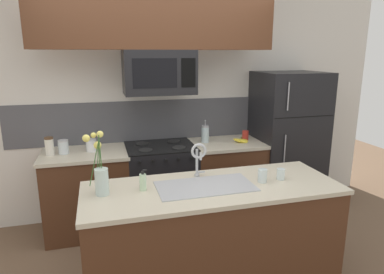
{
  "coord_description": "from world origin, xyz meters",
  "views": [
    {
      "loc": [
        -0.64,
        -2.74,
        1.93
      ],
      "look_at": [
        0.19,
        0.27,
        1.16
      ],
      "focal_mm": 32.0,
      "sensor_mm": 36.0,
      "label": 1
    }
  ],
  "objects": [
    {
      "name": "ground_plane",
      "position": [
        0.0,
        0.0,
        0.0
      ],
      "size": [
        10.0,
        10.0,
        0.0
      ],
      "primitive_type": "plane",
      "color": "brown"
    },
    {
      "name": "rear_partition",
      "position": [
        0.3,
        1.28,
        1.3
      ],
      "size": [
        5.2,
        0.1,
        2.6
      ],
      "primitive_type": "cube",
      "color": "silver",
      "rests_on": "ground"
    },
    {
      "name": "splash_band",
      "position": [
        0.0,
        1.22,
        1.15
      ],
      "size": [
        3.31,
        0.01,
        0.48
      ],
      "primitive_type": "cube",
      "color": "#4C4C51",
      "rests_on": "rear_partition"
    },
    {
      "name": "back_counter_left",
      "position": [
        -0.81,
        0.9,
        0.46
      ],
      "size": [
        0.9,
        0.65,
        0.91
      ],
      "color": "#4C2B19",
      "rests_on": "ground"
    },
    {
      "name": "back_counter_right",
      "position": [
        0.79,
        0.9,
        0.46
      ],
      "size": [
        0.85,
        0.65,
        0.91
      ],
      "color": "#4C2B19",
      "rests_on": "ground"
    },
    {
      "name": "stove_range",
      "position": [
        0.0,
        0.9,
        0.46
      ],
      "size": [
        0.76,
        0.64,
        0.93
      ],
      "color": "black",
      "rests_on": "ground"
    },
    {
      "name": "microwave",
      "position": [
        0.0,
        0.88,
        1.73
      ],
      "size": [
        0.74,
        0.4,
        0.46
      ],
      "color": "black"
    },
    {
      "name": "upper_cabinet_band",
      "position": [
        -0.03,
        0.85,
        2.26
      ],
      "size": [
        2.44,
        0.34,
        0.6
      ],
      "primitive_type": "cube",
      "color": "#4C2B19"
    },
    {
      "name": "refrigerator",
      "position": [
        1.59,
        0.92,
        0.86
      ],
      "size": [
        0.78,
        0.74,
        1.71
      ],
      "color": "black",
      "rests_on": "ground"
    },
    {
      "name": "storage_jar_tall",
      "position": [
        -1.15,
        0.88,
        1.01
      ],
      "size": [
        0.09,
        0.09,
        0.19
      ],
      "color": "silver",
      "rests_on": "back_counter_left"
    },
    {
      "name": "storage_jar_medium",
      "position": [
        -1.02,
        0.9,
        0.98
      ],
      "size": [
        0.1,
        0.1,
        0.14
      ],
      "color": "silver",
      "rests_on": "back_counter_left"
    },
    {
      "name": "storage_jar_short",
      "position": [
        -0.74,
        0.92,
        0.98
      ],
      "size": [
        0.11,
        0.11,
        0.13
      ],
      "color": "silver",
      "rests_on": "back_counter_left"
    },
    {
      "name": "banana_bunch",
      "position": [
        0.95,
        0.84,
        0.93
      ],
      "size": [
        0.19,
        0.15,
        0.08
      ],
      "color": "yellow",
      "rests_on": "back_counter_right"
    },
    {
      "name": "french_press",
      "position": [
        0.54,
        0.96,
        1.01
      ],
      "size": [
        0.09,
        0.09,
        0.27
      ],
      "color": "silver",
      "rests_on": "back_counter_right"
    },
    {
      "name": "coffee_tin",
      "position": [
        1.05,
        0.95,
        0.97
      ],
      "size": [
        0.08,
        0.08,
        0.11
      ],
      "primitive_type": "cylinder",
      "color": "#B22D23",
      "rests_on": "back_counter_right"
    },
    {
      "name": "island_counter",
      "position": [
        0.19,
        -0.35,
        0.46
      ],
      "size": [
        2.03,
        0.75,
        0.91
      ],
      "color": "#4C2B19",
      "rests_on": "ground"
    },
    {
      "name": "kitchen_sink",
      "position": [
        0.13,
        -0.35,
        0.84
      ],
      "size": [
        0.76,
        0.4,
        0.16
      ],
      "color": "#ADAFB5",
      "rests_on": "island_counter"
    },
    {
      "name": "sink_faucet",
      "position": [
        0.13,
        -0.15,
        1.11
      ],
      "size": [
        0.14,
        0.14,
        0.31
      ],
      "color": "#B7BABF",
      "rests_on": "island_counter"
    },
    {
      "name": "dish_soap_bottle",
      "position": [
        -0.35,
        -0.29,
        0.98
      ],
      "size": [
        0.06,
        0.05,
        0.16
      ],
      "color": "beige",
      "rests_on": "island_counter"
    },
    {
      "name": "drinking_glass",
      "position": [
        0.61,
        -0.38,
        0.96
      ],
      "size": [
        0.07,
        0.07,
        0.11
      ],
      "color": "silver",
      "rests_on": "island_counter"
    },
    {
      "name": "spare_glass",
      "position": [
        0.78,
        -0.36,
        0.96
      ],
      "size": [
        0.07,
        0.07,
        0.09
      ],
      "color": "silver",
      "rests_on": "island_counter"
    },
    {
      "name": "flower_vase",
      "position": [
        -0.66,
        -0.28,
        1.05
      ],
      "size": [
        0.16,
        0.14,
        0.48
      ],
      "color": "silver",
      "rests_on": "island_counter"
    }
  ]
}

